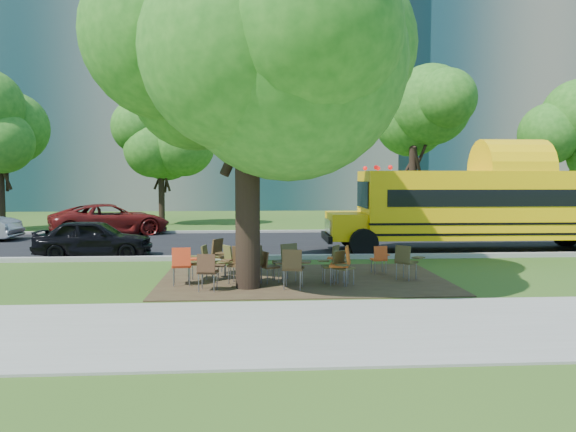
{
  "coord_description": "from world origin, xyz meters",
  "views": [
    {
      "loc": [
        -0.31,
        -14.22,
        2.56
      ],
      "look_at": [
        0.89,
        3.32,
        1.33
      ],
      "focal_mm": 35.0,
      "sensor_mm": 36.0,
      "label": 1
    }
  ],
  "objects": [
    {
      "name": "chair_2",
      "position": [
        -0.25,
        -1.03,
        0.58
      ],
      "size": [
        0.64,
        0.8,
        0.94
      ],
      "rotation": [
        0.0,
        0.0,
        0.76
      ],
      "color": "#41371C",
      "rests_on": "ground"
    },
    {
      "name": "main_tree",
      "position": [
        -0.36,
        -1.5,
        5.79
      ],
      "size": [
        7.04,
        7.04,
        9.33
      ],
      "color": "black",
      "rests_on": "ground"
    },
    {
      "name": "chair_11",
      "position": [
        0.59,
        -0.76,
        0.59
      ],
      "size": [
        0.65,
        0.78,
        0.96
      ],
      "rotation": [
        0.0,
        0.0,
        0.49
      ],
      "color": "#46411E",
      "rests_on": "ground"
    },
    {
      "name": "bg_tree_2",
      "position": [
        -5.0,
        16.0,
        4.21
      ],
      "size": [
        4.8,
        4.8,
        6.62
      ],
      "color": "black",
      "rests_on": "ground"
    },
    {
      "name": "dirt_patch",
      "position": [
        1.0,
        -0.5,
        0.01
      ],
      "size": [
        7.0,
        4.5,
        0.03
      ],
      "primitive_type": "cube",
      "color": "#382819",
      "rests_on": "ground"
    },
    {
      "name": "chair_6",
      "position": [
        1.65,
        -1.0,
        0.5
      ],
      "size": [
        0.49,
        0.52,
        0.8
      ],
      "rotation": [
        0.0,
        0.0,
        1.6
      ],
      "color": "#49441F",
      "rests_on": "ground"
    },
    {
      "name": "chair_3",
      "position": [
        -0.6,
        -0.91,
        0.56
      ],
      "size": [
        0.7,
        0.55,
        0.9
      ],
      "rotation": [
        0.0,
        0.0,
        2.83
      ],
      "color": "#4B331A",
      "rests_on": "ground"
    },
    {
      "name": "building_right",
      "position": [
        24.0,
        38.0,
        12.5
      ],
      "size": [
        30.0,
        16.0,
        25.0
      ],
      "primitive_type": "cube",
      "color": "gray",
      "rests_on": "ground"
    },
    {
      "name": "black_car",
      "position": [
        -5.24,
        3.8,
        0.61
      ],
      "size": [
        3.61,
        1.47,
        1.23
      ],
      "primitive_type": "imported",
      "rotation": [
        0.0,
        0.0,
        1.56
      ],
      "color": "black",
      "rests_on": "ground"
    },
    {
      "name": "chair_12",
      "position": [
        1.98,
        -0.01,
        0.49
      ],
      "size": [
        0.53,
        0.67,
        0.79
      ],
      "rotation": [
        0.0,
        0.0,
        4.14
      ],
      "color": "#4C4121",
      "rests_on": "ground"
    },
    {
      "name": "chair_4",
      "position": [
        0.68,
        -1.75,
        0.58
      ],
      "size": [
        0.7,
        0.55,
        0.94
      ],
      "rotation": [
        0.0,
        0.0,
        -0.21
      ],
      "color": "#483219",
      "rests_on": "ground"
    },
    {
      "name": "chair_1",
      "position": [
        -1.23,
        -1.85,
        0.54
      ],
      "size": [
        0.62,
        0.51,
        0.87
      ],
      "rotation": [
        0.0,
        0.0,
        -0.14
      ],
      "color": "#3D2515",
      "rests_on": "ground"
    },
    {
      "name": "ground",
      "position": [
        0.0,
        0.0,
        0.0
      ],
      "size": [
        160.0,
        160.0,
        0.0
      ],
      "primitive_type": "plane",
      "color": "#264B17",
      "rests_on": "ground"
    },
    {
      "name": "sidewalk",
      "position": [
        0.0,
        -5.0,
        0.02
      ],
      "size": [
        60.0,
        4.0,
        0.04
      ],
      "primitive_type": "cube",
      "color": "gray",
      "rests_on": "ground"
    },
    {
      "name": "chair_13",
      "position": [
        3.09,
        0.13,
        0.47
      ],
      "size": [
        0.51,
        0.49,
        0.77
      ],
      "rotation": [
        0.0,
        0.0,
        0.1
      ],
      "color": "#D94A17",
      "rests_on": "ground"
    },
    {
      "name": "kerb_near",
      "position": [
        0.0,
        3.0,
        0.07
      ],
      "size": [
        80.0,
        0.25,
        0.14
      ],
      "primitive_type": "cube",
      "color": "gray",
      "rests_on": "ground"
    },
    {
      "name": "asphalt_road",
      "position": [
        0.0,
        7.0,
        0.02
      ],
      "size": [
        80.0,
        8.0,
        0.04
      ],
      "primitive_type": "cube",
      "color": "black",
      "rests_on": "ground"
    },
    {
      "name": "building_main",
      "position": [
        -8.0,
        36.0,
        11.0
      ],
      "size": [
        38.0,
        16.0,
        22.0
      ],
      "primitive_type": "cube",
      "color": "slate",
      "rests_on": "ground"
    },
    {
      "name": "chair_15",
      "position": [
        0.14,
        -0.95,
        0.49
      ],
      "size": [
        0.63,
        0.54,
        0.79
      ],
      "rotation": [
        0.0,
        0.0,
        5.15
      ],
      "color": "#4C341B",
      "rests_on": "ground"
    },
    {
      "name": "kerb_far",
      "position": [
        0.0,
        11.1,
        0.07
      ],
      "size": [
        80.0,
        0.25,
        0.14
      ],
      "primitive_type": "cube",
      "color": "gray",
      "rests_on": "ground"
    },
    {
      "name": "chair_14",
      "position": [
        1.84,
        -1.3,
        0.59
      ],
      "size": [
        0.56,
        0.72,
        0.95
      ],
      "rotation": [
        0.0,
        0.0,
        1.32
      ],
      "color": "#C14D14",
      "rests_on": "ground"
    },
    {
      "name": "bg_tree_3",
      "position": [
        8.0,
        14.0,
        5.03
      ],
      "size": [
        5.6,
        5.6,
        7.84
      ],
      "color": "black",
      "rests_on": "ground"
    },
    {
      "name": "chair_0",
      "position": [
        -1.88,
        -1.11,
        0.57
      ],
      "size": [
        0.62,
        0.6,
        0.93
      ],
      "rotation": [
        0.0,
        0.0,
        0.1
      ],
      "color": "red",
      "rests_on": "ground"
    },
    {
      "name": "chair_10",
      "position": [
        -1.06,
        0.34,
        0.58
      ],
      "size": [
        0.63,
        0.8,
        0.94
      ],
      "rotation": [
        0.0,
        0.0,
        -2.12
      ],
      "color": "#483219",
      "rests_on": "ground"
    },
    {
      "name": "chair_7",
      "position": [
        3.52,
        -0.81,
        0.55
      ],
      "size": [
        0.76,
        0.6,
        0.89
      ],
      "rotation": [
        0.0,
        0.0,
        -0.8
      ],
      "color": "#42391C",
      "rests_on": "ground"
    },
    {
      "name": "bg_tree_4",
      "position": [
        16.0,
        13.0,
        4.34
      ],
      "size": [
        5.0,
        5.0,
        6.85
      ],
      "color": "black",
      "rests_on": "ground"
    },
    {
      "name": "bg_car_red",
      "position": [
        -6.37,
        10.54,
        0.7
      ],
      "size": [
        5.53,
        4.14,
        1.4
      ],
      "primitive_type": "imported",
      "rotation": [
        0.0,
        0.0,
        1.98
      ],
      "color": "#55100E",
      "rests_on": "ground"
    },
    {
      "name": "chair_8",
      "position": [
        -1.53,
        -0.61,
        0.56
      ],
      "size": [
        0.53,
        0.66,
        0.91
      ],
      "rotation": [
        0.0,
        0.0,
        1.39
      ],
      "color": "#47431F",
      "rests_on": "ground"
    },
    {
      "name": "chair_9",
      "position": [
        -0.99,
        -0.33,
        0.53
      ],
      "size": [
        0.7,
        0.58,
        0.86
      ],
      "rotation": [
        0.0,
        0.0,
        2.08
      ],
      "color": "brown",
      "rests_on": "ground"
    },
    {
      "name": "school_bus",
      "position": [
        8.43,
        4.34,
        1.59
      ],
      "size": [
        11.3,
        2.72,
        2.75
      ],
      "rotation": [
        0.0,
        0.0,
        -0.02
      ],
      "color": "#F6BD07",
      "rests_on": "ground"
    },
    {
      "name": "chair_5",
      "position": [
        1.84,
        -1.3,
        0.51
      ],
      "size": [
        0.55,
        0.7,
        0.82
      ],
      "rotation": [
        0.0,
        0.0,
        3.82
      ],
      "color": "#504922",
      "rests_on": "ground"
    }
  ]
}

